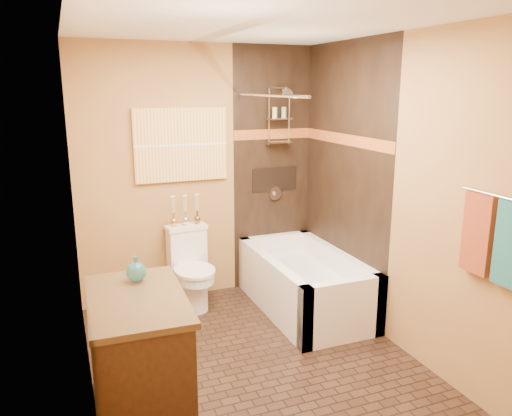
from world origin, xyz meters
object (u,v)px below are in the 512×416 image
sunset_painting (181,145)px  bathtub (304,287)px  toilet (192,268)px  vanity (139,359)px

sunset_painting → bathtub: (0.98, -0.73, -1.33)m
toilet → vanity: vanity is taller
toilet → vanity: 1.71m
sunset_painting → vanity: 2.25m
sunset_painting → toilet: bearing=-90.0°
toilet → sunset_painting: bearing=84.3°
bathtub → toilet: 1.10m
toilet → bathtub: bearing=-31.1°
sunset_painting → toilet: 1.19m
vanity → sunset_painting: bearing=69.7°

